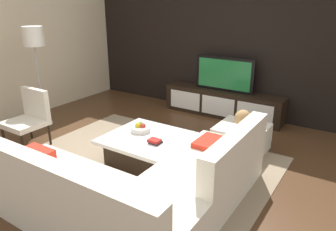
# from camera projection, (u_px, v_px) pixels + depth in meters

# --- Properties ---
(ground_plane) EXTENTS (14.00, 14.00, 0.00)m
(ground_plane) POSITION_uv_depth(u_px,v_px,m) (149.00, 166.00, 4.39)
(ground_plane) COLOR #4C301C
(feature_wall_back) EXTENTS (6.40, 0.12, 2.80)m
(feature_wall_back) POSITION_uv_depth(u_px,v_px,m) (233.00, 41.00, 6.04)
(feature_wall_back) COLOR black
(feature_wall_back) RESTS_ON ground
(side_wall_left) EXTENTS (0.12, 5.20, 2.80)m
(side_wall_left) POSITION_uv_depth(u_px,v_px,m) (8.00, 43.00, 5.71)
(side_wall_left) COLOR beige
(side_wall_left) RESTS_ON ground
(area_rug) EXTENTS (3.40, 2.60, 0.01)m
(area_rug) POSITION_uv_depth(u_px,v_px,m) (143.00, 164.00, 4.44)
(area_rug) COLOR gray
(area_rug) RESTS_ON ground
(media_console) EXTENTS (2.30, 0.45, 0.50)m
(media_console) POSITION_uv_depth(u_px,v_px,m) (223.00, 103.00, 6.19)
(media_console) COLOR black
(media_console) RESTS_ON ground
(television) EXTENTS (1.14, 0.06, 0.64)m
(television) POSITION_uv_depth(u_px,v_px,m) (224.00, 74.00, 6.00)
(television) COLOR black
(television) RESTS_ON media_console
(sectional_couch) EXTENTS (2.30, 2.33, 0.84)m
(sectional_couch) POSITION_uv_depth(u_px,v_px,m) (138.00, 189.00, 3.35)
(sectional_couch) COLOR silver
(sectional_couch) RESTS_ON ground
(coffee_table) EXTENTS (1.07, 1.02, 0.38)m
(coffee_table) POSITION_uv_depth(u_px,v_px,m) (147.00, 148.00, 4.45)
(coffee_table) COLOR black
(coffee_table) RESTS_ON ground
(accent_chair_near) EXTENTS (0.56, 0.54, 0.87)m
(accent_chair_near) POSITION_uv_depth(u_px,v_px,m) (30.00, 115.00, 4.89)
(accent_chair_near) COLOR black
(accent_chair_near) RESTS_ON ground
(floor_lamp) EXTENTS (0.33, 0.33, 1.72)m
(floor_lamp) POSITION_uv_depth(u_px,v_px,m) (34.00, 42.00, 5.36)
(floor_lamp) COLOR #A5A5AA
(floor_lamp) RESTS_ON ground
(ottoman) EXTENTS (0.70, 0.70, 0.40)m
(ottoman) POSITION_uv_depth(u_px,v_px,m) (241.00, 139.00, 4.76)
(ottoman) COLOR silver
(ottoman) RESTS_ON ground
(fruit_bowl) EXTENTS (0.28, 0.28, 0.13)m
(fruit_bowl) POSITION_uv_depth(u_px,v_px,m) (141.00, 128.00, 4.54)
(fruit_bowl) COLOR silver
(fruit_bowl) RESTS_ON coffee_table
(decorative_ball) EXTENTS (0.25, 0.25, 0.25)m
(decorative_ball) POSITION_uv_depth(u_px,v_px,m) (243.00, 118.00, 4.65)
(decorative_ball) COLOR #AD8451
(decorative_ball) RESTS_ON ottoman
(book_stack) EXTENTS (0.16, 0.14, 0.06)m
(book_stack) POSITION_uv_depth(u_px,v_px,m) (155.00, 141.00, 4.17)
(book_stack) COLOR #1E232D
(book_stack) RESTS_ON coffee_table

